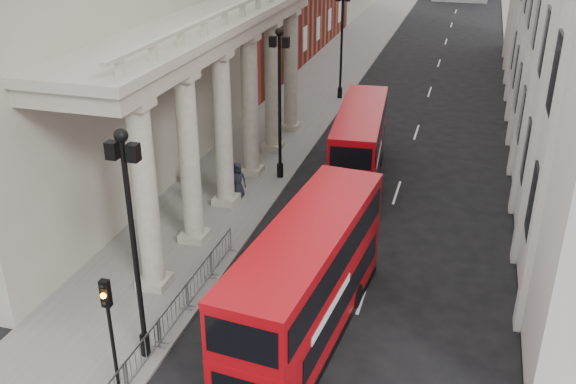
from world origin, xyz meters
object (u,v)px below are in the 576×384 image
object	(u,v)px
lamp_post_south	(132,234)
lamp_post_mid	(280,95)
traffic_light	(109,318)
lamp_post_north	(342,36)
pedestrian_b	(187,175)
bus_far	(359,144)
pedestrian_c	(237,180)
pedestrian_a	(191,190)
bus_near	(307,281)

from	to	relation	value
lamp_post_south	lamp_post_mid	bearing A→B (deg)	90.00
lamp_post_mid	traffic_light	bearing A→B (deg)	-89.68
lamp_post_north	pedestrian_b	bearing A→B (deg)	-103.10
lamp_post_north	traffic_light	xyz separation A→B (m)	(0.10, -34.02, -1.80)
bus_far	lamp_post_south	bearing A→B (deg)	-109.16
lamp_post_south	traffic_light	world-z (taller)	lamp_post_south
pedestrian_b	pedestrian_c	distance (m)	3.05
lamp_post_south	lamp_post_north	world-z (taller)	same
lamp_post_south	bus_far	distance (m)	17.72
lamp_post_mid	lamp_post_north	distance (m)	16.00
lamp_post_mid	traffic_light	xyz separation A→B (m)	(0.10, -18.02, -1.80)
pedestrian_a	pedestrian_b	bearing A→B (deg)	123.18
traffic_light	bus_far	xyz separation A→B (m)	(4.17, 19.00, -0.93)
traffic_light	pedestrian_a	size ratio (longest dim) A/B	2.42
bus_near	pedestrian_b	distance (m)	14.18
pedestrian_c	lamp_post_mid	bearing A→B (deg)	56.84
lamp_post_south	lamp_post_mid	distance (m)	16.00
pedestrian_c	bus_near	bearing A→B (deg)	-67.54
pedestrian_a	pedestrian_b	world-z (taller)	pedestrian_a
lamp_post_mid	pedestrian_b	xyz separation A→B (m)	(-4.39, -2.84, -4.02)
lamp_post_mid	pedestrian_a	bearing A→B (deg)	-124.74
lamp_post_south	traffic_light	distance (m)	2.71
bus_near	pedestrian_a	distance (m)	12.03
lamp_post_mid	lamp_post_north	bearing A→B (deg)	90.00
lamp_post_south	bus_near	distance (m)	6.26
lamp_post_mid	pedestrian_c	xyz separation A→B (m)	(-1.36, -3.16, -3.83)
lamp_post_south	traffic_light	size ratio (longest dim) A/B	1.93
lamp_post_mid	traffic_light	distance (m)	18.11
pedestrian_b	lamp_post_north	bearing A→B (deg)	-106.71
bus_near	pedestrian_a	size ratio (longest dim) A/B	6.03
lamp_post_mid	pedestrian_a	world-z (taller)	lamp_post_mid
lamp_post_south	lamp_post_north	xyz separation A→B (m)	(0.00, 32.00, 0.00)
lamp_post_north	bus_near	bearing A→B (deg)	-80.22
traffic_light	pedestrian_c	world-z (taller)	traffic_light
traffic_light	pedestrian_b	distance (m)	15.98
lamp_post_north	pedestrian_a	size ratio (longest dim) A/B	4.68
traffic_light	bus_far	world-z (taller)	traffic_light
pedestrian_a	pedestrian_b	size ratio (longest dim) A/B	1.16
lamp_post_south	pedestrian_c	size ratio (longest dim) A/B	4.32
lamp_post_north	pedestrian_b	world-z (taller)	lamp_post_north
lamp_post_south	bus_near	bearing A→B (deg)	28.00
traffic_light	pedestrian_b	size ratio (longest dim) A/B	2.80
bus_near	lamp_post_mid	bearing A→B (deg)	116.22
traffic_light	bus_near	distance (m)	6.87
traffic_light	pedestrian_a	world-z (taller)	traffic_light
bus_far	pedestrian_c	bearing A→B (deg)	-148.70
bus_near	lamp_post_south	bearing A→B (deg)	-146.57
lamp_post_south	traffic_light	bearing A→B (deg)	-87.16
pedestrian_a	pedestrian_c	xyz separation A→B (m)	(1.94, 1.60, 0.07)
traffic_light	pedestrian_a	xyz separation A→B (m)	(-3.40, 13.26, -2.10)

